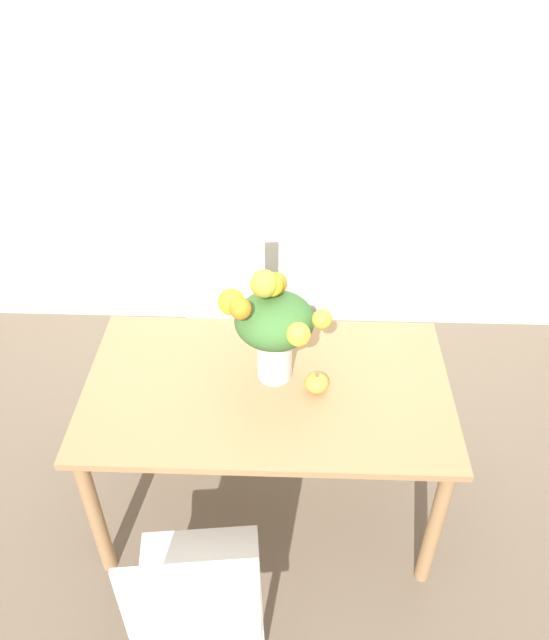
% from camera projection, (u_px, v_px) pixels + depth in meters
% --- Properties ---
extents(ground_plane, '(12.00, 12.00, 0.00)m').
position_uv_depth(ground_plane, '(268.00, 499.00, 2.93)').
color(ground_plane, brown).
extents(wall_back, '(8.00, 0.06, 2.70)m').
position_uv_depth(wall_back, '(278.00, 108.00, 3.17)').
color(wall_back, silver).
rests_on(wall_back, ground_plane).
extents(dining_table, '(1.44, 0.83, 0.75)m').
position_uv_depth(dining_table, '(267.00, 403.00, 2.52)').
color(dining_table, '#9E754C').
rests_on(dining_table, ground_plane).
extents(flower_vase, '(0.42, 0.33, 0.49)m').
position_uv_depth(flower_vase, '(273.00, 324.00, 2.34)').
color(flower_vase, silver).
rests_on(flower_vase, dining_table).
extents(pumpkin, '(0.10, 0.10, 0.09)m').
position_uv_depth(pumpkin, '(317.00, 383.00, 2.41)').
color(pumpkin, gold).
rests_on(pumpkin, dining_table).
extents(dining_chair_near_window, '(0.44, 0.44, 0.93)m').
position_uv_depth(dining_chair_near_window, '(227.00, 311.00, 3.26)').
color(dining_chair_near_window, white).
rests_on(dining_chair_near_window, ground_plane).
extents(dining_chair_far_side, '(0.46, 0.46, 0.93)m').
position_uv_depth(dining_chair_far_side, '(198.00, 602.00, 2.05)').
color(dining_chair_far_side, white).
rests_on(dining_chair_far_side, ground_plane).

